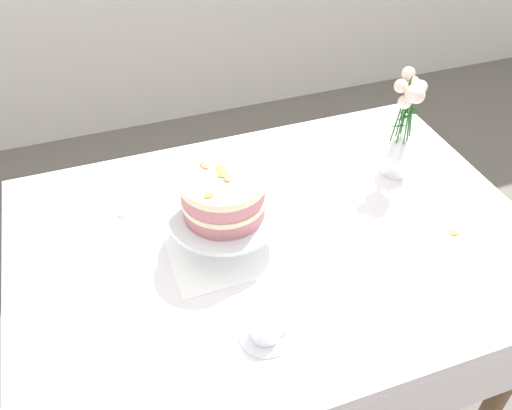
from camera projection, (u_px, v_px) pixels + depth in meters
name	position (u px, v px, depth m)	size (l,w,h in m)	color
ground_plane	(271.00, 382.00, 1.94)	(12.00, 12.00, 0.00)	#666059
dining_table	(277.00, 264.00, 1.50)	(1.40, 1.00, 0.74)	white
linen_napkin	(226.00, 240.00, 1.44)	(0.32, 0.32, 0.00)	white
cake_stand	(225.00, 218.00, 1.39)	(0.29, 0.29, 0.10)	silver
layer_cake	(223.00, 195.00, 1.34)	(0.22, 0.22, 0.12)	#CC7A84
flower_vase	(403.00, 129.00, 1.56)	(0.11, 0.10, 0.34)	silver
teacup	(266.00, 331.00, 1.19)	(0.12, 0.12, 0.06)	white
loose_petal_0	(454.00, 233.00, 1.46)	(0.03, 0.02, 0.00)	orange
loose_petal_1	(122.00, 213.00, 1.52)	(0.04, 0.03, 0.00)	pink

